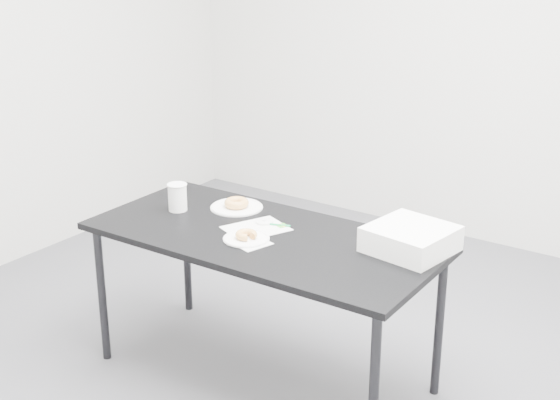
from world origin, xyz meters
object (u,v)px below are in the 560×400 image
Objects in this scene: pen at (277,225)px; plate_near at (246,239)px; scorecard at (256,228)px; donut_near at (246,235)px; table at (263,246)px; donut_far at (237,203)px; plate_far at (237,207)px; coffee_cup at (177,197)px; bakery_box at (411,239)px.

pen reaches higher than plate_near.
scorecard is 0.14m from donut_near.
plate_near is 0.02m from donut_near.
donut_far is (-0.30, 0.20, 0.08)m from table.
donut_near reaches higher than plate_far.
coffee_cup reaches higher than donut_far.
bakery_box reaches higher than plate_far.
plate_near is at bearing -12.16° from coffee_cup.
plate_far is (-0.29, 0.08, -0.00)m from pen.
pen is 0.21m from donut_near.
table is at bearing 75.76° from donut_near.
plate_near is 0.71m from bakery_box.
scorecard is 0.70m from bakery_box.
coffee_cup is (-0.49, 0.11, 0.04)m from donut_near.
pen is 0.31m from donut_far.
scorecard is (-0.07, 0.03, 0.06)m from table.
coffee_cup is at bearing 167.84° from plate_near.
donut_far is 0.28m from coffee_cup.
bakery_box is (0.61, 0.21, 0.11)m from table.
plate_near is 0.50m from coffee_cup.
plate_far is (-0.28, 0.29, -0.00)m from plate_near.
coffee_cup is (-0.21, -0.18, 0.06)m from plate_far.
plate_near is at bearing -104.98° from table.
donut_near is (0.04, -0.13, 0.02)m from scorecard.
donut_near is at bearing -104.98° from table.
plate_far is at bearing 146.23° from table.
plate_near is 0.64× the size of bakery_box.
table is 0.53m from coffee_cup.
donut_near is 0.70m from bakery_box.
pen is at bearing 77.42° from scorecard.
pen is 0.93× the size of coffee_cup.
coffee_cup is (-0.51, -0.10, 0.06)m from pen.
pen is 1.30× the size of donut_near.
scorecard is at bearing 107.95° from donut_near.
scorecard is at bearing -145.58° from pen.
plate_near is at bearing -48.50° from scorecard.
pen reaches higher than table.
scorecard is 0.10m from pen.
donut_far is at bearing 40.80° from coffee_cup.
table is 6.25× the size of plate_far.
donut_near reaches higher than table.
plate_far is (-0.28, 0.29, -0.02)m from donut_near.
plate_near is 1.52× the size of coffee_cup.
plate_near is (-0.02, -0.09, 0.06)m from table.
pen is at bearing -163.39° from bakery_box.
bakery_box reaches higher than pen.
donut_far reaches higher than table.
donut_far is at bearing 133.76° from plate_near.
donut_far is (-0.28, 0.29, 0.02)m from plate_near.
scorecard is 0.45m from coffee_cup.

